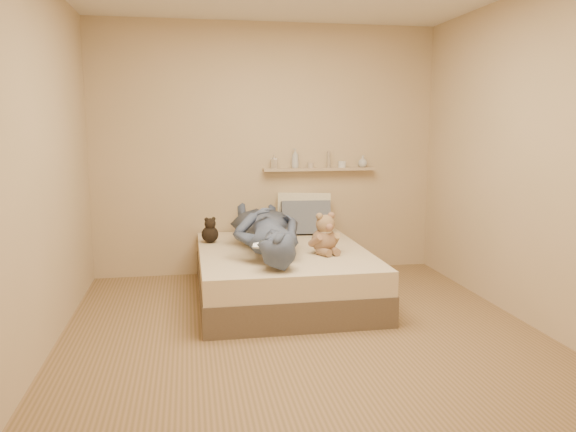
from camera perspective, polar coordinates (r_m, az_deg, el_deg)
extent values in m
plane|color=#8F6C4A|center=(4.33, 1.55, -11.88)|extent=(3.80, 3.80, 0.00)
plane|color=#CBAE89|center=(5.92, -2.14, 6.68)|extent=(3.60, 0.00, 3.60)
plane|color=#CBAE89|center=(2.23, 11.61, 2.48)|extent=(3.60, 0.00, 3.60)
plane|color=#CBAE89|center=(4.08, -24.05, 4.81)|extent=(0.00, 3.80, 3.80)
plane|color=#CBAE89|center=(4.75, 23.49, 5.34)|extent=(0.00, 3.80, 3.80)
cube|color=brown|center=(5.16, -0.55, -6.94)|extent=(1.50, 1.90, 0.25)
cube|color=beige|center=(5.10, -0.55, -4.51)|extent=(1.48, 1.88, 0.20)
cube|color=silver|center=(4.48, -2.31, -2.87)|extent=(0.21, 0.14, 0.07)
cube|color=black|center=(4.47, -2.33, -2.67)|extent=(0.11, 0.08, 0.03)
sphere|color=#916750|center=(4.92, 3.68, -2.52)|extent=(0.22, 0.22, 0.22)
sphere|color=#987953|center=(4.87, 3.81, -0.84)|extent=(0.16, 0.16, 0.16)
sphere|color=#A18058|center=(4.83, 3.21, -0.04)|extent=(0.06, 0.06, 0.06)
sphere|color=#9B6F55|center=(4.89, 4.41, 0.05)|extent=(0.06, 0.06, 0.06)
sphere|color=#976953|center=(4.81, 4.21, -1.14)|extent=(0.07, 0.07, 0.07)
cylinder|color=#986E51|center=(4.84, 2.79, -2.52)|extent=(0.13, 0.15, 0.12)
cylinder|color=tan|center=(4.94, 4.88, -2.31)|extent=(0.07, 0.15, 0.12)
cylinder|color=#8B684A|center=(4.82, 3.66, -3.68)|extent=(0.13, 0.16, 0.07)
cylinder|color=#876548|center=(4.87, 4.76, -3.56)|extent=(0.07, 0.15, 0.07)
cylinder|color=beige|center=(4.88, 3.80, -1.62)|extent=(0.14, 0.14, 0.02)
sphere|color=black|center=(5.40, -7.93, -1.85)|extent=(0.16, 0.16, 0.16)
sphere|color=black|center=(5.38, -7.92, -0.79)|extent=(0.11, 0.11, 0.11)
sphere|color=black|center=(5.36, -8.29, -0.35)|extent=(0.04, 0.04, 0.04)
sphere|color=black|center=(5.38, -7.57, -0.29)|extent=(0.04, 0.04, 0.04)
cube|color=beige|center=(5.91, 1.66, 0.34)|extent=(0.60, 0.39, 0.43)
cube|color=slate|center=(5.77, 1.81, -0.17)|extent=(0.51, 0.25, 0.36)
imported|color=#424C68|center=(4.98, -2.33, -1.29)|extent=(0.64, 1.69, 0.40)
cube|color=tan|center=(5.97, 3.20, 4.77)|extent=(1.20, 0.12, 0.03)
imported|color=silver|center=(5.87, -1.41, 5.59)|extent=(0.08, 0.08, 0.15)
imported|color=#B8BDC1|center=(5.91, 0.73, 5.88)|extent=(0.11, 0.11, 0.20)
cylinder|color=beige|center=(5.95, 2.32, 5.18)|extent=(0.07, 0.07, 0.06)
cylinder|color=silver|center=(5.99, 4.15, 5.77)|extent=(0.04, 0.04, 0.18)
cylinder|color=white|center=(6.03, 5.52, 5.25)|extent=(0.08, 0.08, 0.07)
imported|color=#B7BCC0|center=(6.09, 7.61, 5.53)|extent=(0.13, 0.13, 0.13)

